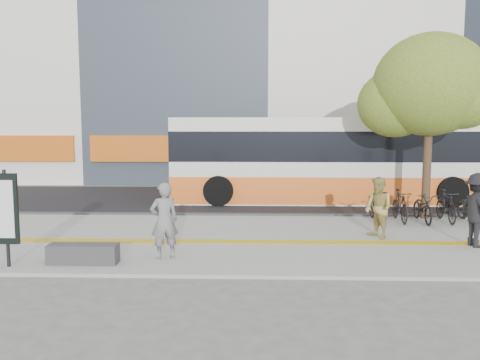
{
  "coord_description": "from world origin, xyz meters",
  "views": [
    {
      "loc": [
        1.38,
        -12.11,
        3.27
      ],
      "look_at": [
        0.92,
        2.0,
        1.67
      ],
      "focal_mm": 36.67,
      "sensor_mm": 36.0,
      "label": 1
    }
  ],
  "objects_px": {
    "pedestrian_tan": "(378,208)",
    "bench": "(83,254)",
    "bus": "(330,162)",
    "pedestrian_dark": "(478,210)",
    "seated_woman": "(164,221)",
    "signboard": "(6,210)",
    "street_tree": "(428,88)"
  },
  "relations": [
    {
      "from": "pedestrian_tan",
      "to": "bus",
      "type": "bearing_deg",
      "value": 158.37
    },
    {
      "from": "signboard",
      "to": "seated_woman",
      "type": "relative_size",
      "value": 1.2
    },
    {
      "from": "signboard",
      "to": "bus",
      "type": "height_order",
      "value": "bus"
    },
    {
      "from": "street_tree",
      "to": "pedestrian_dark",
      "type": "bearing_deg",
      "value": -89.97
    },
    {
      "from": "bench",
      "to": "pedestrian_dark",
      "type": "bearing_deg",
      "value": 10.99
    },
    {
      "from": "bus",
      "to": "pedestrian_tan",
      "type": "xyz_separation_m",
      "value": [
        0.35,
        -6.91,
        -0.76
      ]
    },
    {
      "from": "bus",
      "to": "seated_woman",
      "type": "height_order",
      "value": "bus"
    },
    {
      "from": "signboard",
      "to": "bench",
      "type": "bearing_deg",
      "value": 10.81
    },
    {
      "from": "street_tree",
      "to": "pedestrian_tan",
      "type": "distance_m",
      "value": 5.36
    },
    {
      "from": "seated_woman",
      "to": "pedestrian_dark",
      "type": "xyz_separation_m",
      "value": [
        7.98,
        1.4,
        0.05
      ]
    },
    {
      "from": "bench",
      "to": "pedestrian_tan",
      "type": "relative_size",
      "value": 0.92
    },
    {
      "from": "bench",
      "to": "pedestrian_tan",
      "type": "xyz_separation_m",
      "value": [
        7.43,
        2.79,
        0.64
      ]
    },
    {
      "from": "bus",
      "to": "pedestrian_dark",
      "type": "bearing_deg",
      "value": -70.85
    },
    {
      "from": "signboard",
      "to": "pedestrian_tan",
      "type": "relative_size",
      "value": 1.27
    },
    {
      "from": "signboard",
      "to": "pedestrian_dark",
      "type": "distance_m",
      "value": 11.6
    },
    {
      "from": "seated_woman",
      "to": "street_tree",
      "type": "bearing_deg",
      "value": -168.06
    },
    {
      "from": "pedestrian_dark",
      "to": "bus",
      "type": "bearing_deg",
      "value": 6.25
    },
    {
      "from": "bus",
      "to": "pedestrian_dark",
      "type": "relative_size",
      "value": 6.76
    },
    {
      "from": "bus",
      "to": "seated_woman",
      "type": "bearing_deg",
      "value": -119.81
    },
    {
      "from": "pedestrian_tan",
      "to": "bench",
      "type": "bearing_deg",
      "value": -93.97
    },
    {
      "from": "bus",
      "to": "bench",
      "type": "bearing_deg",
      "value": -126.1
    },
    {
      "from": "street_tree",
      "to": "pedestrian_tan",
      "type": "xyz_separation_m",
      "value": [
        -2.35,
        -3.23,
        -3.57
      ]
    },
    {
      "from": "street_tree",
      "to": "pedestrian_tan",
      "type": "relative_size",
      "value": 3.64
    },
    {
      "from": "pedestrian_dark",
      "to": "signboard",
      "type": "bearing_deg",
      "value": 88.07
    },
    {
      "from": "bench",
      "to": "signboard",
      "type": "relative_size",
      "value": 0.73
    },
    {
      "from": "bus",
      "to": "pedestrian_dark",
      "type": "xyz_separation_m",
      "value": [
        2.71,
        -7.8,
        -0.65
      ]
    },
    {
      "from": "bench",
      "to": "seated_woman",
      "type": "distance_m",
      "value": 1.99
    },
    {
      "from": "signboard",
      "to": "bus",
      "type": "relative_size",
      "value": 0.17
    },
    {
      "from": "bench",
      "to": "bus",
      "type": "height_order",
      "value": "bus"
    },
    {
      "from": "seated_woman",
      "to": "pedestrian_dark",
      "type": "bearing_deg",
      "value": 167.22
    },
    {
      "from": "signboard",
      "to": "pedestrian_dark",
      "type": "bearing_deg",
      "value": 10.97
    },
    {
      "from": "bench",
      "to": "street_tree",
      "type": "bearing_deg",
      "value": 31.62
    }
  ]
}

